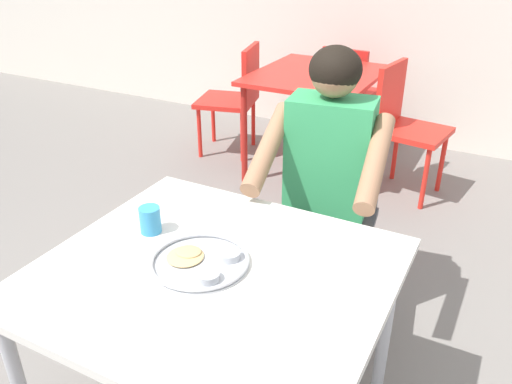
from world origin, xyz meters
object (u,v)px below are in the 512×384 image
thali_tray (201,261)px  chair_red_left (237,93)px  chair_red_far (348,87)px  table_background_red (316,85)px  chair_red_right (404,120)px  chair_foreground (333,203)px  drinking_cup (150,219)px  table_foreground (214,290)px  diner_foreground (324,177)px

thali_tray → chair_red_left: size_ratio=0.35×
thali_tray → chair_red_far: chair_red_far is taller
table_background_red → chair_red_right: bearing=-3.8°
chair_foreground → chair_red_right: 1.31m
drinking_cup → chair_red_far: size_ratio=0.11×
chair_red_right → thali_tray: bearing=-92.6°
chair_foreground → chair_red_far: 2.12m
chair_red_left → chair_red_right: 1.31m
chair_red_far → drinking_cup: bearing=-84.7°
chair_red_left → chair_red_far: chair_red_left is taller
chair_foreground → table_background_red: 1.50m
table_background_red → chair_red_far: (0.02, 0.68, -0.18)m
thali_tray → chair_red_right: size_ratio=0.35×
table_foreground → drinking_cup: 0.33m
chair_red_left → chair_red_far: 0.94m
chair_red_left → chair_red_far: (0.69, 0.64, -0.02)m
table_foreground → table_background_red: bearing=104.4°
diner_foreground → drinking_cup: bearing=-119.7°
chair_red_far → table_background_red: bearing=-91.7°
chair_foreground → table_background_red: chair_foreground is taller
table_background_red → chair_red_far: 0.71m
diner_foreground → chair_red_right: size_ratio=1.44×
table_background_red → chair_foreground: bearing=-64.9°
table_background_red → chair_red_far: chair_red_far is taller
diner_foreground → chair_red_far: 2.36m
thali_tray → diner_foreground: 0.73m
thali_tray → drinking_cup: 0.27m
drinking_cup → table_background_red: (-0.29, 2.21, -0.13)m
thali_tray → chair_foreground: 0.98m
chair_foreground → diner_foreground: size_ratio=0.71×
table_foreground → chair_red_far: chair_red_far is taller
chair_red_right → table_foreground: bearing=-91.4°
table_foreground → chair_foreground: 0.96m
thali_tray → table_background_red: size_ratio=0.32×
drinking_cup → chair_foreground: 0.97m
table_foreground → thali_tray: thali_tray is taller
drinking_cup → chair_foreground: (0.34, 0.86, -0.27)m
chair_foreground → chair_red_right: chair_foreground is taller
chair_red_far → chair_foreground: bearing=-73.2°
diner_foreground → chair_red_right: (-0.01, 1.53, -0.24)m
drinking_cup → chair_red_left: (-0.96, 2.25, -0.29)m
drinking_cup → chair_red_left: size_ratio=0.11×
thali_tray → chair_red_left: (-1.21, 2.33, -0.26)m
diner_foreground → chair_red_left: (-1.33, 1.61, -0.25)m
drinking_cup → chair_red_left: 2.47m
chair_foreground → chair_red_far: size_ratio=1.12×
diner_foreground → chair_foreground: bearing=96.2°
diner_foreground → chair_red_right: bearing=90.5°
table_foreground → drinking_cup: bearing=163.5°
table_foreground → chair_foreground: size_ratio=1.15×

